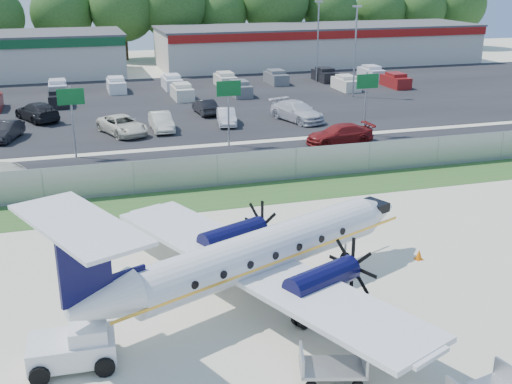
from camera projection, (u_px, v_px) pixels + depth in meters
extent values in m
plane|color=beige|center=(298.00, 292.00, 26.07)|extent=(170.00, 170.00, 0.00)
cube|color=#2D561E|center=(226.00, 197.00, 36.92)|extent=(170.00, 4.00, 0.02)
cube|color=black|center=(201.00, 164.00, 43.26)|extent=(170.00, 8.00, 0.02)
cube|color=black|center=(156.00, 104.00, 62.26)|extent=(170.00, 32.00, 0.02)
cube|color=gray|center=(218.00, 171.00, 38.41)|extent=(120.00, 0.02, 1.90)
cube|color=gray|center=(217.00, 155.00, 38.09)|extent=(120.00, 0.06, 0.06)
cube|color=gray|center=(218.00, 186.00, 38.72)|extent=(120.00, 0.06, 0.06)
cube|color=beige|center=(320.00, 46.00, 88.41)|extent=(44.00, 12.00, 5.00)
cube|color=#474749|center=(320.00, 26.00, 87.55)|extent=(44.40, 12.40, 0.24)
cube|color=maroon|center=(338.00, 35.00, 82.23)|extent=(44.00, 0.20, 1.00)
cylinder|color=gray|center=(73.00, 122.00, 43.89)|extent=(0.14, 0.14, 5.00)
cube|color=#0C5923|center=(71.00, 97.00, 43.16)|extent=(1.80, 0.08, 1.10)
cylinder|color=gray|center=(229.00, 113.00, 46.87)|extent=(0.14, 0.14, 5.00)
cube|color=#0C5923|center=(229.00, 88.00, 46.15)|extent=(1.80, 0.08, 1.10)
cylinder|color=gray|center=(365.00, 104.00, 49.86)|extent=(0.14, 0.14, 5.00)
cube|color=#0C5923|center=(368.00, 81.00, 49.13)|extent=(1.80, 0.08, 1.10)
cylinder|color=gray|center=(355.00, 53.00, 64.41)|extent=(0.18, 0.18, 9.00)
cube|color=gray|center=(357.00, 6.00, 62.93)|extent=(0.90, 0.35, 0.18)
cylinder|color=gray|center=(318.00, 42.00, 73.45)|extent=(0.18, 0.18, 9.00)
cube|color=gray|center=(319.00, 2.00, 71.98)|extent=(0.90, 0.35, 0.18)
cylinder|color=silver|center=(264.00, 251.00, 25.08)|extent=(11.24, 6.15, 1.75)
cone|color=silver|center=(376.00, 211.00, 29.18)|extent=(2.55, 2.40, 1.75)
cone|color=silver|center=(102.00, 303.00, 20.80)|extent=(2.89, 2.55, 1.75)
cube|color=black|center=(374.00, 206.00, 28.96)|extent=(1.23, 1.42, 0.41)
cube|color=silver|center=(255.00, 266.00, 24.96)|extent=(9.10, 16.02, 0.20)
cylinder|color=black|center=(322.00, 279.00, 23.60)|extent=(3.27, 2.16, 1.01)
cylinder|color=black|center=(233.00, 236.00, 27.46)|extent=(3.27, 2.16, 1.01)
cube|color=black|center=(84.00, 263.00, 20.01)|extent=(1.67, 0.84, 2.66)
cube|color=silver|center=(78.00, 224.00, 19.52)|extent=(4.28, 6.11, 0.13)
cylinder|color=gray|center=(345.00, 251.00, 28.43)|extent=(0.11, 0.11, 1.19)
cylinder|color=black|center=(345.00, 258.00, 28.54)|extent=(0.54, 0.36, 0.51)
cylinder|color=black|center=(301.00, 320.00, 23.42)|extent=(0.69, 0.57, 0.59)
cylinder|color=black|center=(215.00, 270.00, 27.28)|extent=(0.69, 0.57, 0.59)
cube|color=silver|center=(72.00, 349.00, 21.04)|extent=(2.85, 1.79, 0.78)
cube|color=silver|center=(88.00, 330.00, 20.97)|extent=(1.29, 1.50, 0.56)
cube|color=black|center=(104.00, 328.00, 21.07)|extent=(0.25, 1.23, 0.44)
cylinder|color=black|center=(40.00, 376.00, 20.10)|extent=(0.68, 0.27, 0.67)
cylinder|color=black|center=(43.00, 346.00, 21.69)|extent=(0.68, 0.27, 0.67)
cylinder|color=black|center=(105.00, 367.00, 20.57)|extent=(0.68, 0.27, 0.67)
cylinder|color=black|center=(103.00, 338.00, 22.15)|extent=(0.68, 0.27, 0.67)
cube|color=gray|center=(333.00, 368.00, 20.29)|extent=(2.33, 1.77, 0.12)
cube|color=gray|center=(302.00, 359.00, 20.18)|extent=(0.42, 1.22, 0.62)
cube|color=gray|center=(364.00, 359.00, 20.20)|extent=(0.42, 1.22, 0.62)
cylinder|color=black|center=(308.00, 365.00, 20.92)|extent=(0.39, 0.22, 0.37)
cylinder|color=black|center=(352.00, 365.00, 20.93)|extent=(0.39, 0.22, 0.37)
cube|color=gray|center=(511.00, 376.00, 19.31)|extent=(0.34, 1.27, 0.64)
cone|color=orange|center=(419.00, 254.00, 28.91)|extent=(0.32, 0.32, 0.47)
cube|color=orange|center=(419.00, 259.00, 28.98)|extent=(0.33, 0.33, 0.03)
cone|color=orange|center=(240.00, 229.00, 31.64)|extent=(0.36, 0.36, 0.54)
cube|color=orange|center=(240.00, 234.00, 31.72)|extent=(0.38, 0.38, 0.03)
imported|color=maroon|center=(339.00, 144.00, 48.16)|extent=(5.21, 2.29, 1.49)
imported|color=black|center=(7.00, 140.00, 49.27)|extent=(2.74, 4.57, 1.42)
imported|color=beige|center=(123.00, 134.00, 51.00)|extent=(4.14, 5.85, 1.48)
imported|color=beige|center=(162.00, 131.00, 52.19)|extent=(1.58, 4.48, 1.47)
imported|color=silver|center=(227.00, 125.00, 54.17)|extent=(2.09, 4.30, 1.36)
imported|color=silver|center=(297.00, 121.00, 55.51)|extent=(3.96, 6.20, 1.67)
imported|color=black|center=(38.00, 121.00, 55.62)|extent=(4.34, 5.96, 1.60)
imported|color=black|center=(205.00, 114.00, 58.12)|extent=(1.70, 4.25, 1.37)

